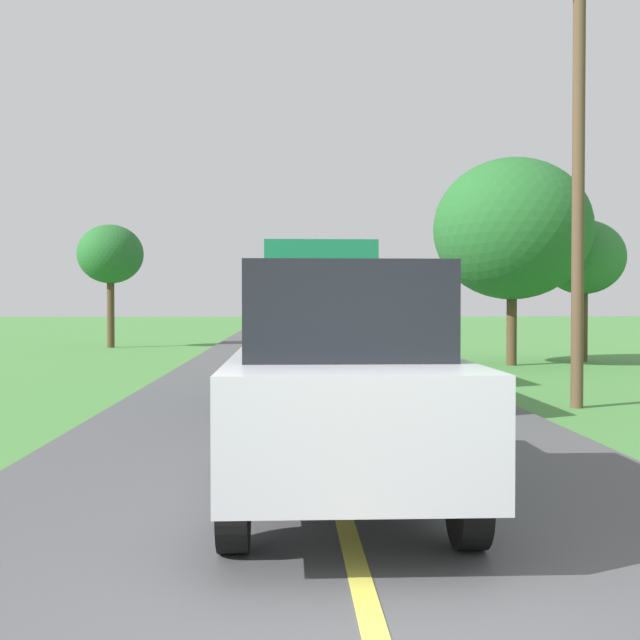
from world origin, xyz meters
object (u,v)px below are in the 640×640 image
at_px(banana_truck_near, 322,317).
at_px(roadside_tree_mid_right, 110,255).
at_px(roadside_tree_near_left, 512,229).
at_px(following_car, 339,381).
at_px(roadside_tree_far_left, 583,258).
at_px(utility_pole_roadside, 578,172).

bearing_deg(banana_truck_near, roadside_tree_mid_right, 114.18).
height_order(roadside_tree_near_left, following_car, roadside_tree_near_left).
height_order(roadside_tree_mid_right, roadside_tree_far_left, roadside_tree_mid_right).
bearing_deg(roadside_tree_far_left, roadside_tree_mid_right, 152.72).
bearing_deg(roadside_tree_mid_right, utility_pole_roadside, -57.54).
height_order(banana_truck_near, utility_pole_roadside, utility_pole_roadside).
xyz_separation_m(banana_truck_near, utility_pole_roadside, (4.08, -1.55, 2.38)).
bearing_deg(banana_truck_near, roadside_tree_near_left, 52.49).
relative_size(roadside_tree_near_left, following_car, 1.39).
relative_size(roadside_tree_far_left, following_car, 1.01).
height_order(banana_truck_near, following_car, banana_truck_near).
relative_size(banana_truck_near, roadside_tree_near_left, 1.02).
distance_m(banana_truck_near, utility_pole_roadside, 4.98).
distance_m(banana_truck_near, following_car, 7.80).
relative_size(banana_truck_near, roadside_tree_far_left, 1.40).
distance_m(banana_truck_near, roadside_tree_mid_right, 18.27).
bearing_deg(roadside_tree_far_left, utility_pole_roadside, -111.41).
distance_m(banana_truck_near, roadside_tree_far_left, 11.87).
height_order(utility_pole_roadside, roadside_tree_far_left, utility_pole_roadside).
distance_m(utility_pole_roadside, roadside_tree_far_left, 10.90).
bearing_deg(utility_pole_roadside, following_car, -124.56).
bearing_deg(roadside_tree_mid_right, roadside_tree_near_left, -35.70).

